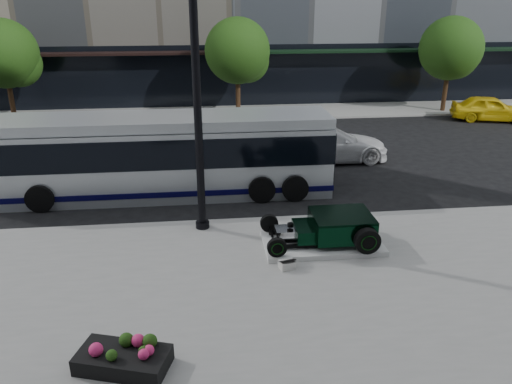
{
  "coord_description": "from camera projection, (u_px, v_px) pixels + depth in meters",
  "views": [
    {
      "loc": [
        -1.26,
        -16.83,
        6.91
      ],
      "look_at": [
        0.35,
        -2.46,
        1.2
      ],
      "focal_mm": 35.0,
      "sensor_mm": 36.0,
      "label": 1
    }
  ],
  "objects": [
    {
      "name": "display_plinth",
      "position": [
        322.0,
        243.0,
        14.52
      ],
      "size": [
        3.4,
        1.8,
        0.15
      ],
      "primitive_type": "cube",
      "color": "silver",
      "rests_on": "sidewalk_near"
    },
    {
      "name": "yellow_taxi",
      "position": [
        490.0,
        108.0,
        29.28
      ],
      "size": [
        4.6,
        2.86,
        1.46
      ],
      "primitive_type": "imported",
      "rotation": [
        0.0,
        0.0,
        1.29
      ],
      "color": "yellow",
      "rests_on": "ground"
    },
    {
      "name": "sidewalk_far",
      "position": [
        221.0,
        113.0,
        31.14
      ],
      "size": [
        70.0,
        4.0,
        0.12
      ],
      "primitive_type": "cube",
      "color": "gray",
      "rests_on": "ground"
    },
    {
      "name": "hot_rod",
      "position": [
        334.0,
        227.0,
        14.37
      ],
      "size": [
        3.22,
        2.0,
        0.81
      ],
      "color": "black",
      "rests_on": "display_plinth"
    },
    {
      "name": "ground",
      "position": [
        239.0,
        198.0,
        18.22
      ],
      "size": [
        120.0,
        120.0,
        0.0
      ],
      "primitive_type": "plane",
      "color": "black",
      "rests_on": "ground"
    },
    {
      "name": "lamppost",
      "position": [
        198.0,
        114.0,
        14.35
      ],
      "size": [
        0.43,
        0.43,
        7.79
      ],
      "color": "black",
      "rests_on": "sidewalk_near"
    },
    {
      "name": "white_sedan",
      "position": [
        327.0,
        143.0,
        22.14
      ],
      "size": [
        5.49,
        2.4,
        1.57
      ],
      "primitive_type": "imported",
      "rotation": [
        0.0,
        0.0,
        1.61
      ],
      "color": "white",
      "rests_on": "ground"
    },
    {
      "name": "street_trees",
      "position": [
        240.0,
        53.0,
        29.04
      ],
      "size": [
        29.8,
        3.8,
        5.7
      ],
      "color": "black",
      "rests_on": "sidewalk_far"
    },
    {
      "name": "transit_bus",
      "position": [
        166.0,
        155.0,
        18.2
      ],
      "size": [
        12.12,
        2.88,
        2.92
      ],
      "color": "silver",
      "rests_on": "ground"
    },
    {
      "name": "flower_planter",
      "position": [
        123.0,
        359.0,
        9.7
      ],
      "size": [
        1.95,
        1.37,
        0.57
      ],
      "color": "black",
      "rests_on": "sidewalk_near"
    },
    {
      "name": "info_plaque",
      "position": [
        287.0,
        264.0,
        13.27
      ],
      "size": [
        0.46,
        0.39,
        0.31
      ],
      "color": "silver",
      "rests_on": "sidewalk_near"
    }
  ]
}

